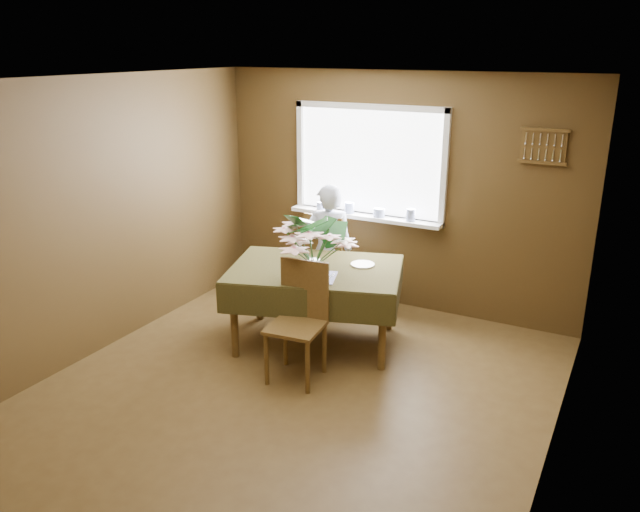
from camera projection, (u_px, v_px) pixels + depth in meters
The scene contains 15 objects.
floor at pixel (289, 396), 5.12m from camera, with size 4.50×4.50×0.00m, color #503A1B.
ceiling at pixel (283, 80), 4.32m from camera, with size 4.50×4.50×0.00m, color white.
wall_back at pixel (395, 193), 6.60m from camera, with size 4.00×4.00×0.00m, color brown.
wall_front at pixel (32, 388), 2.83m from camera, with size 4.00×4.00×0.00m, color brown.
wall_left at pixel (95, 219), 5.60m from camera, with size 4.50×4.50×0.00m, color brown.
wall_right at pixel (565, 299), 3.83m from camera, with size 4.50×4.50×0.00m, color brown.
window_assembly at pixel (368, 181), 6.65m from camera, with size 1.72×0.20×1.22m.
spoon_rack at pixel (544, 146), 5.74m from camera, with size 0.44×0.05×0.33m.
dining_table at pixel (315, 277), 5.84m from camera, with size 1.83×1.50×0.77m.
chair_far at pixel (329, 258), 6.66m from camera, with size 0.49×0.49×1.07m.
chair_near at pixel (300, 316), 5.29m from camera, with size 0.48×0.48×1.02m.
seated_woman at pixel (328, 250), 6.50m from camera, with size 0.51×0.34×1.41m, color white.
flower_bouquet at pixel (314, 239), 5.47m from camera, with size 0.64×0.64×0.55m.
side_plate at pixel (363, 264), 5.87m from camera, with size 0.23×0.23×0.01m, color white.
table_knife at pixel (328, 278), 5.53m from camera, with size 0.02×0.22×0.00m, color silver.
Camera 1 is at (2.32, -3.84, 2.73)m, focal length 35.00 mm.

